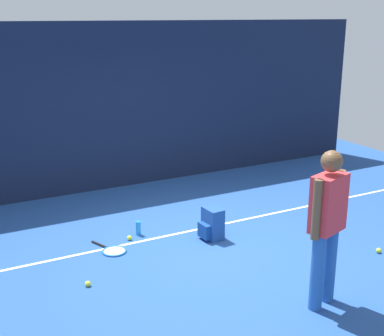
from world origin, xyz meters
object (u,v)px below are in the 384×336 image
at_px(water_bottle, 138,228).
at_px(tennis_ball_mid_court, 379,251).
at_px(tennis_ball_near_player, 129,238).
at_px(tennis_ball_by_fence, 88,284).
at_px(tennis_player, 327,220).
at_px(backpack, 212,224).
at_px(tennis_racket, 113,250).

bearing_deg(water_bottle, tennis_ball_mid_court, -38.13).
height_order(tennis_ball_near_player, water_bottle, water_bottle).
distance_m(tennis_ball_near_player, tennis_ball_by_fence, 1.31).
bearing_deg(tennis_player, backpack, 77.51).
distance_m(tennis_player, tennis_ball_near_player, 2.93).
bearing_deg(tennis_racket, tennis_player, 12.32).
bearing_deg(tennis_ball_mid_court, backpack, 140.10).
bearing_deg(tennis_player, water_bottle, 94.02).
bearing_deg(tennis_racket, tennis_ball_mid_court, 39.70).
height_order(tennis_ball_by_fence, water_bottle, water_bottle).
bearing_deg(backpack, tennis_ball_near_player, -119.10).
distance_m(tennis_racket, water_bottle, 0.60).
height_order(tennis_player, water_bottle, tennis_player).
bearing_deg(tennis_player, tennis_ball_near_player, 98.19).
relative_size(tennis_ball_mid_court, water_bottle, 0.33).
height_order(backpack, tennis_ball_by_fence, backpack).
distance_m(tennis_player, tennis_racket, 2.90).
bearing_deg(tennis_racket, water_bottle, 102.04).
relative_size(backpack, water_bottle, 2.17).
xyz_separation_m(backpack, water_bottle, (-0.85, 0.58, -0.11)).
xyz_separation_m(tennis_ball_mid_court, water_bottle, (-2.54, 1.99, 0.07)).
bearing_deg(tennis_ball_mid_court, tennis_racket, 151.29).
relative_size(tennis_racket, tennis_ball_by_fence, 9.61).
xyz_separation_m(tennis_racket, tennis_ball_mid_court, (3.04, -1.66, 0.02)).
relative_size(tennis_ball_near_player, tennis_ball_by_fence, 1.00).
bearing_deg(water_bottle, tennis_player, -68.39).
distance_m(tennis_player, backpack, 2.17).
relative_size(tennis_ball_near_player, water_bottle, 0.33).
distance_m(tennis_racket, tennis_ball_mid_court, 3.46).
bearing_deg(backpack, tennis_ball_by_fence, -79.77).
distance_m(tennis_ball_mid_court, water_bottle, 3.23).
relative_size(tennis_player, tennis_ball_mid_court, 25.76).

